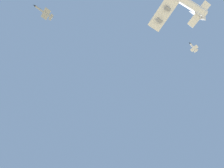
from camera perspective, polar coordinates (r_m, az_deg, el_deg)
chase_jet_lead at (r=142.28m, az=-22.08°, el=21.61°), size 15.21×8.07×4.00m
chase_jet_left_wing at (r=208.64m, az=25.87°, el=11.12°), size 15.22×8.35×4.00m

